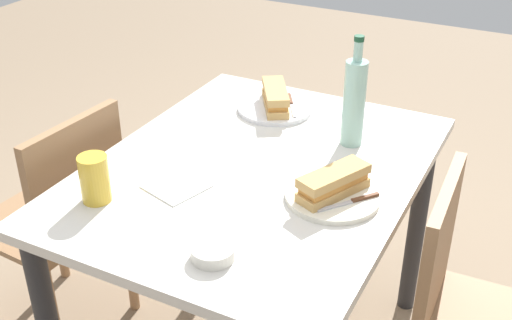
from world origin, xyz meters
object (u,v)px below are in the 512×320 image
at_px(baguette_sandwich_near, 334,183).
at_px(olive_bowl, 213,252).
at_px(baguette_sandwich_far, 275,97).
at_px(beer_glass, 95,179).
at_px(plate_near, 333,196).
at_px(dining_table, 256,200).
at_px(water_bottle, 354,101).
at_px(knife_far, 291,104).
at_px(knife_near, 352,201).
at_px(chair_far, 467,312).
at_px(plate_far, 275,109).
at_px(chair_near, 63,216).

height_order(baguette_sandwich_near, olive_bowl, baguette_sandwich_near).
height_order(baguette_sandwich_far, beer_glass, beer_glass).
xyz_separation_m(plate_near, baguette_sandwich_near, (-0.00, 0.00, 0.04)).
height_order(dining_table, water_bottle, water_bottle).
relative_size(dining_table, olive_bowl, 11.14).
distance_m(water_bottle, olive_bowl, 0.68).
height_order(dining_table, plate_near, plate_near).
bearing_deg(knife_far, baguette_sandwich_near, 35.46).
xyz_separation_m(knife_near, knife_far, (-0.47, -0.38, 0.00)).
bearing_deg(chair_far, baguette_sandwich_far, -115.95).
bearing_deg(plate_far, chair_far, 64.05).
xyz_separation_m(chair_near, knife_near, (-0.07, 0.94, 0.29)).
relative_size(baguette_sandwich_near, olive_bowl, 2.12).
relative_size(knife_near, knife_far, 0.93).
distance_m(plate_near, baguette_sandwich_near, 0.04).
bearing_deg(plate_far, knife_near, 44.51).
height_order(chair_near, olive_bowl, chair_near).
height_order(chair_far, baguette_sandwich_near, chair_far).
distance_m(chair_far, knife_far, 0.86).
bearing_deg(plate_near, olive_bowl, -23.06).
xyz_separation_m(baguette_sandwich_near, knife_near, (0.01, 0.06, -0.03)).
relative_size(plate_near, baguette_sandwich_near, 1.15).
height_order(knife_near, knife_far, same).
relative_size(chair_far, plate_far, 3.43).
distance_m(plate_near, knife_far, 0.56).
distance_m(knife_near, water_bottle, 0.37).
xyz_separation_m(chair_far, olive_bowl, (0.41, -0.53, 0.29)).
relative_size(chair_near, knife_far, 5.28).
relative_size(chair_far, water_bottle, 2.53).
distance_m(dining_table, plate_far, 0.39).
bearing_deg(beer_glass, olive_bowl, 79.64).
bearing_deg(dining_table, baguette_sandwich_near, 76.61).
distance_m(beer_glass, olive_bowl, 0.40).
bearing_deg(olive_bowl, plate_far, -164.32).
distance_m(chair_far, water_bottle, 0.66).
xyz_separation_m(dining_table, baguette_sandwich_far, (-0.36, -0.11, 0.16)).
height_order(dining_table, knife_far, knife_far).
relative_size(knife_far, olive_bowl, 1.59).
relative_size(dining_table, chair_far, 1.33).
bearing_deg(baguette_sandwich_near, plate_near, 0.00).
bearing_deg(chair_far, plate_far, -115.95).
relative_size(plate_near, olive_bowl, 2.44).
xyz_separation_m(water_bottle, beer_glass, (0.60, -0.47, -0.07)).
distance_m(dining_table, knife_near, 0.35).
bearing_deg(knife_far, olive_bowl, 12.20).
bearing_deg(knife_near, knife_far, -140.86).
relative_size(dining_table, chair_near, 1.33).
xyz_separation_m(chair_near, plate_far, (-0.51, 0.52, 0.28)).
height_order(dining_table, baguette_sandwich_near, baguette_sandwich_near).
relative_size(plate_near, beer_glass, 1.94).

